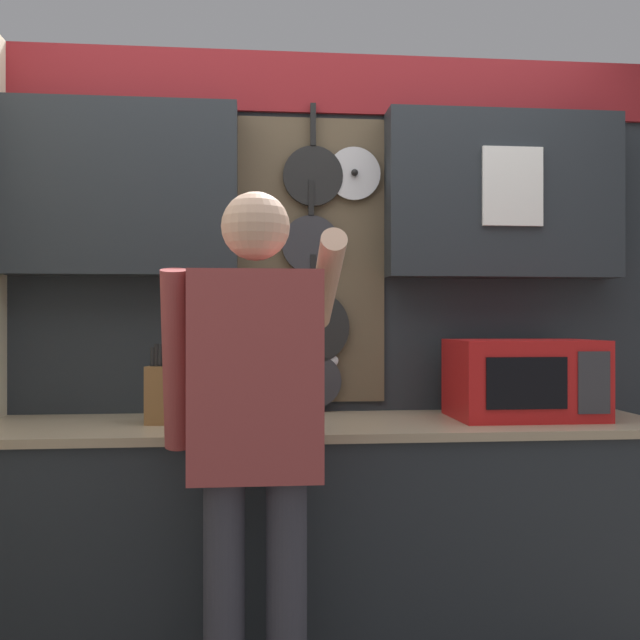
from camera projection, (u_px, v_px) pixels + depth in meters
base_cabinet_counter at (328, 544)px, 2.60m from camera, size 2.47×0.62×0.89m
back_wall_unit at (322, 275)px, 2.89m from camera, size 3.04×0.22×2.35m
microwave at (524, 379)px, 2.69m from camera, size 0.54×0.37×0.30m
knife_block at (165, 393)px, 2.57m from camera, size 0.13×0.16×0.29m
utensil_crock at (242, 398)px, 2.60m from camera, size 0.12×0.12×0.34m
person at (256, 419)px, 2.07m from camera, size 0.54×0.61×1.63m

